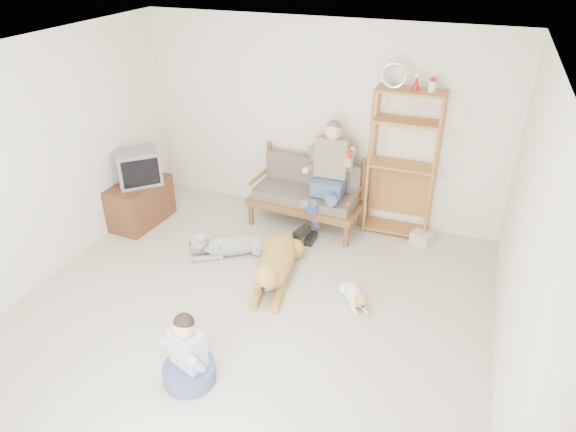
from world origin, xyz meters
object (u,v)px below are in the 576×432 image
at_px(tv_stand, 140,203).
at_px(etagere, 402,164).
at_px(golden_retriever, 275,264).
at_px(loveseat, 308,191).

bearing_deg(tv_stand, etagere, 21.15).
bearing_deg(etagere, golden_retriever, -125.26).
bearing_deg(golden_retriever, loveseat, 83.61).
height_order(loveseat, etagere, etagere).
bearing_deg(golden_retriever, tv_stand, 155.67).
relative_size(loveseat, golden_retriever, 0.96).
bearing_deg(etagere, tv_stand, -163.62).
bearing_deg(loveseat, etagere, 13.49).
bearing_deg(golden_retriever, etagere, 45.20).
distance_m(loveseat, golden_retriever, 1.43).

